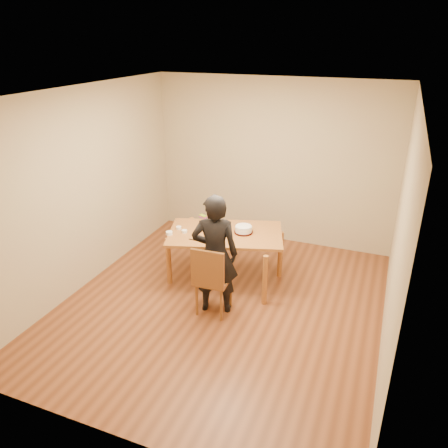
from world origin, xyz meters
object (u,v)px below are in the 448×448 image
at_px(dining_chair, 214,280).
at_px(cake_plate, 243,232).
at_px(cake, 244,229).
at_px(person, 215,255).
at_px(dining_table, 225,234).

xyz_separation_m(dining_chair, cake_plate, (0.09, 0.86, 0.31)).
height_order(cake, person, person).
relative_size(dining_table, dining_chair, 4.04).
height_order(dining_chair, cake, cake).
distance_m(dining_table, dining_chair, 0.84).
relative_size(dining_chair, cake, 1.68).
xyz_separation_m(dining_chair, cake, (0.09, 0.86, 0.36)).
relative_size(dining_table, cake, 6.78).
xyz_separation_m(dining_table, dining_chair, (0.15, -0.78, -0.28)).
relative_size(dining_table, cake_plate, 6.07).
distance_m(dining_table, person, 0.75).
bearing_deg(cake_plate, dining_table, -159.24).
distance_m(dining_chair, cake_plate, 0.92).
xyz_separation_m(cake, person, (-0.09, -0.82, -0.02)).
relative_size(cake_plate, cake, 1.12).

